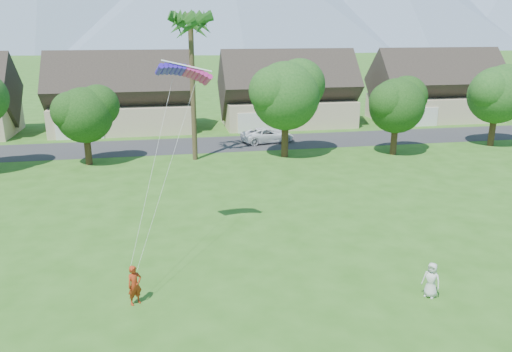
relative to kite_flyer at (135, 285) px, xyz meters
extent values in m
cube|color=#2D2D30|center=(6.13, 29.12, -0.87)|extent=(90.00, 7.00, 0.01)
imported|color=#A02D12|center=(0.00, 0.00, 0.00)|extent=(0.76, 0.69, 1.74)
imported|color=silver|center=(12.53, -1.75, -0.08)|extent=(0.89, 0.92, 1.59)
imported|color=white|center=(11.82, 29.12, -0.13)|extent=(5.73, 3.44, 1.49)
cone|color=slate|center=(126.13, 255.12, 24.13)|extent=(200.00, 200.00, 50.00)
cube|color=beige|center=(-2.87, 38.12, 0.63)|extent=(15.00, 8.00, 3.00)
cube|color=#382D28|center=(-2.87, 38.12, 3.91)|extent=(15.75, 8.15, 8.15)
cube|color=silver|center=(-7.07, 34.06, 0.23)|extent=(4.80, 0.12, 2.20)
cube|color=beige|center=(16.13, 38.12, 0.63)|extent=(15.00, 8.00, 3.00)
cube|color=#382D28|center=(16.13, 38.12, 3.91)|extent=(15.75, 8.15, 8.15)
cube|color=silver|center=(11.93, 34.06, 0.23)|extent=(4.80, 0.12, 2.20)
cube|color=beige|center=(35.13, 38.12, 0.63)|extent=(15.00, 8.00, 3.00)
cube|color=#382D28|center=(35.13, 38.12, 3.91)|extent=(15.75, 8.15, 8.15)
cube|color=silver|center=(30.93, 34.06, 0.23)|extent=(4.80, 0.12, 2.20)
cylinder|color=#47301C|center=(-4.87, 23.62, 0.22)|extent=(0.56, 0.56, 2.18)
sphere|color=#214916|center=(-4.87, 23.62, 3.34)|extent=(4.62, 4.62, 4.62)
cylinder|color=#47301C|center=(12.13, 23.12, 0.54)|extent=(0.62, 0.62, 2.82)
sphere|color=#214916|center=(12.13, 23.12, 4.58)|extent=(5.98, 5.98, 5.98)
cylinder|color=#47301C|center=(22.13, 22.12, 0.28)|extent=(0.58, 0.58, 2.30)
sphere|color=#214916|center=(22.13, 22.12, 3.59)|extent=(4.90, 4.90, 4.90)
cylinder|color=#47301C|center=(33.13, 23.62, 0.41)|extent=(0.60, 0.60, 2.56)
sphere|color=#214916|center=(33.13, 23.62, 4.09)|extent=(5.44, 5.44, 5.44)
cylinder|color=#4C3D26|center=(4.13, 23.62, 5.13)|extent=(0.44, 0.44, 12.00)
sphere|color=#286021|center=(4.13, 23.62, 11.43)|extent=(3.00, 3.00, 3.00)
cube|color=#391BCC|center=(2.04, 6.20, 8.28)|extent=(1.43, 1.15, 0.50)
cube|color=#C42480|center=(3.37, 6.20, 8.28)|extent=(1.43, 1.15, 0.50)
camera|label=1|loc=(1.56, -19.28, 10.37)|focal=35.00mm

